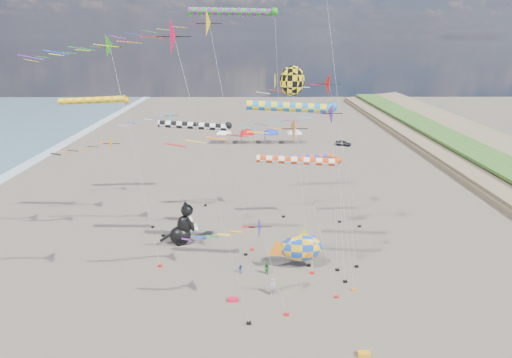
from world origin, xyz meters
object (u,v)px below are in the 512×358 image
at_px(person_adult, 273,287).
at_px(child_green, 267,269).
at_px(parked_car, 343,143).
at_px(cat_inflatable, 182,223).
at_px(child_blue, 240,269).
at_px(fish_inflatable, 301,248).

distance_m(person_adult, child_green, 3.26).
bearing_deg(person_adult, parked_car, 33.38).
relative_size(person_adult, child_green, 1.33).
bearing_deg(cat_inflatable, child_green, -49.79).
distance_m(cat_inflatable, child_blue, 9.05).
bearing_deg(fish_inflatable, cat_inflatable, 156.95).
bearing_deg(child_green, parked_car, 104.09).
relative_size(cat_inflatable, child_green, 3.93).
relative_size(cat_inflatable, child_blue, 5.11).
xyz_separation_m(person_adult, child_blue, (-2.97, 3.50, -0.34)).
bearing_deg(person_adult, child_green, 59.80).
height_order(cat_inflatable, fish_inflatable, cat_inflatable).
bearing_deg(fish_inflatable, child_green, -162.20).
height_order(fish_inflatable, child_green, fish_inflatable).
relative_size(cat_inflatable, parked_car, 1.44).
bearing_deg(parked_car, child_blue, -177.29).
bearing_deg(fish_inflatable, person_adult, -123.80).
xyz_separation_m(cat_inflatable, child_blue, (6.48, -6.02, -1.92)).
xyz_separation_m(child_green, child_blue, (-2.52, 0.28, -0.14)).
distance_m(cat_inflatable, person_adult, 13.50).
bearing_deg(child_blue, child_green, -42.13).
xyz_separation_m(fish_inflatable, child_blue, (-5.83, -0.78, -1.76)).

